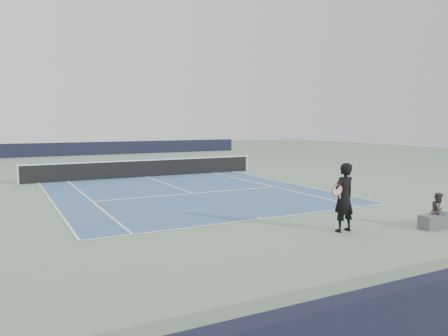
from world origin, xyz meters
name	(u,v)px	position (x,y,z in m)	size (l,w,h in m)	color
ground	(146,177)	(0.00, 0.00, 0.00)	(80.00, 80.00, 0.00)	slate
court_surface	(146,177)	(0.00, 0.00, 0.01)	(10.97, 23.77, 0.01)	#3B618D
tennis_net	(146,168)	(0.00, 0.00, 0.50)	(12.90, 0.10, 1.07)	silver
windscreen_far	(86,149)	(0.00, 17.88, 0.60)	(30.00, 0.25, 1.20)	black
tennis_player	(344,197)	(1.13, -14.19, 0.95)	(0.83, 0.57, 1.90)	black
tennis_ball	(356,234)	(1.16, -14.69, 0.03)	(0.06, 0.06, 0.06)	yellow
spectator_bench	(438,216)	(3.84, -15.13, 0.35)	(1.30, 0.83, 1.07)	#515155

